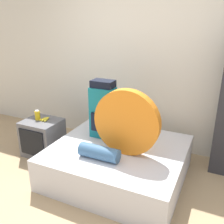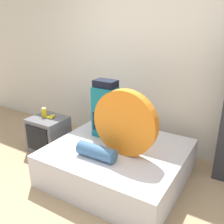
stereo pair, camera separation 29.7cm
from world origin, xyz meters
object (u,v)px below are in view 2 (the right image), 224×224
(sleeping_roll, at_px, (96,152))
(television, at_px, (49,134))
(canister, at_px, (44,113))
(tent_bag, at_px, (125,123))
(backpack, at_px, (105,110))

(sleeping_roll, bearing_deg, television, 160.98)
(television, relative_size, canister, 3.67)
(tent_bag, height_order, television, tent_bag)
(tent_bag, xyz_separation_m, canister, (-1.46, 0.16, -0.21))
(tent_bag, bearing_deg, backpack, 147.30)
(backpack, distance_m, tent_bag, 0.54)
(backpack, height_order, sleeping_roll, backpack)
(sleeping_roll, relative_size, canister, 3.26)
(backpack, height_order, canister, backpack)
(tent_bag, xyz_separation_m, sleeping_roll, (-0.22, -0.26, -0.31))
(tent_bag, distance_m, television, 1.49)
(sleeping_roll, distance_m, canister, 1.31)
(backpack, bearing_deg, television, -170.90)
(sleeping_roll, height_order, canister, canister)
(tent_bag, relative_size, sleeping_roll, 1.65)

